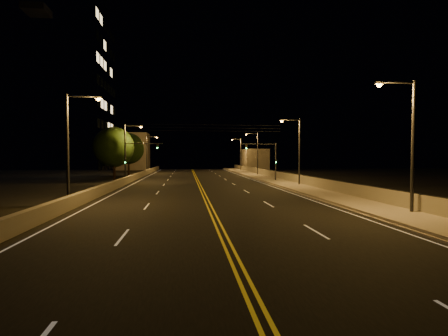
{
  "coord_description": "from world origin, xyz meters",
  "views": [
    {
      "loc": [
        -1.65,
        -13.29,
        3.6
      ],
      "look_at": [
        2.0,
        18.0,
        2.5
      ],
      "focal_mm": 26.0,
      "sensor_mm": 36.0,
      "label": 1
    }
  ],
  "objects": [
    {
      "name": "streetlight_4",
      "position": [
        -9.89,
        11.38,
        4.75
      ],
      "size": [
        2.55,
        0.28,
        8.12
      ],
      "color": "#2D2D33",
      "rests_on": "ground"
    },
    {
      "name": "tree_1",
      "position": [
        -14.71,
        47.97,
        3.99
      ],
      "size": [
        4.67,
        4.67,
        6.33
      ],
      "color": "black",
      "rests_on": "ground"
    },
    {
      "name": "streetlight_3",
      "position": [
        11.49,
        65.98,
        4.75
      ],
      "size": [
        2.55,
        0.28,
        8.12
      ],
      "color": "#2D2D33",
      "rests_on": "ground"
    },
    {
      "name": "ground",
      "position": [
        0.0,
        0.0,
        0.0
      ],
      "size": [
        160.0,
        160.0,
        0.0
      ],
      "primitive_type": "plane",
      "color": "black",
      "rests_on": "ground"
    },
    {
      "name": "parapet_rail",
      "position": [
        12.45,
        20.0,
        1.33
      ],
      "size": [
        0.06,
        120.0,
        0.06
      ],
      "primitive_type": "cylinder",
      "rotation": [
        1.57,
        0.0,
        0.0
      ],
      "color": "black",
      "rests_on": "parapet_wall"
    },
    {
      "name": "sidewalk",
      "position": [
        10.8,
        20.0,
        0.15
      ],
      "size": [
        3.6,
        120.0,
        0.3
      ],
      "primitive_type": "cube",
      "color": "gray",
      "rests_on": "ground"
    },
    {
      "name": "streetlight_1",
      "position": [
        11.49,
        24.14,
        4.75
      ],
      "size": [
        2.55,
        0.28,
        8.12
      ],
      "color": "#2D2D33",
      "rests_on": "ground"
    },
    {
      "name": "tree_2",
      "position": [
        -12.95,
        52.42,
        5.21
      ],
      "size": [
        6.1,
        6.1,
        8.26
      ],
      "color": "black",
      "rests_on": "ground"
    },
    {
      "name": "parapet_wall",
      "position": [
        12.45,
        20.0,
        0.8
      ],
      "size": [
        0.3,
        120.0,
        1.0
      ],
      "primitive_type": "cube",
      "color": "gray",
      "rests_on": "sidewalk"
    },
    {
      "name": "lane_markings",
      "position": [
        0.0,
        19.93,
        0.02
      ],
      "size": [
        17.32,
        116.0,
        0.0
      ],
      "color": "silver",
      "rests_on": "road"
    },
    {
      "name": "streetlight_6",
      "position": [
        -9.89,
        58.6,
        4.75
      ],
      "size": [
        2.55,
        0.28,
        8.12
      ],
      "color": "#2D2D33",
      "rests_on": "ground"
    },
    {
      "name": "overhead_wires",
      "position": [
        0.0,
        29.5,
        7.4
      ],
      "size": [
        22.0,
        0.03,
        0.83
      ],
      "color": "black"
    },
    {
      "name": "road",
      "position": [
        0.0,
        20.0,
        0.01
      ],
      "size": [
        18.0,
        120.0,
        0.02
      ],
      "primitive_type": "cube",
      "color": "black",
      "rests_on": "ground"
    },
    {
      "name": "traffic_signal_left",
      "position": [
        -8.74,
        31.63,
        3.58
      ],
      "size": [
        5.11,
        0.31,
        5.59
      ],
      "color": "#2D2D33",
      "rests_on": "ground"
    },
    {
      "name": "traffic_signal_right",
      "position": [
        9.94,
        31.63,
        3.58
      ],
      "size": [
        5.11,
        0.31,
        5.59
      ],
      "color": "#2D2D33",
      "rests_on": "ground"
    },
    {
      "name": "curb",
      "position": [
        8.93,
        20.0,
        0.07
      ],
      "size": [
        0.14,
        120.0,
        0.15
      ],
      "primitive_type": "cube",
      "color": "gray",
      "rests_on": "ground"
    },
    {
      "name": "tree_0",
      "position": [
        -12.32,
        36.42,
        5.05
      ],
      "size": [
        5.91,
        5.91,
        8.01
      ],
      "color": "black",
      "rests_on": "ground"
    },
    {
      "name": "distant_building_left",
      "position": [
        -16.0,
        77.84,
        5.0
      ],
      "size": [
        8.0,
        8.0,
        10.01
      ],
      "primitive_type": "cube",
      "color": "gray",
      "rests_on": "ground"
    },
    {
      "name": "streetlight_0",
      "position": [
        11.49,
        4.63,
        4.75
      ],
      "size": [
        2.55,
        0.28,
        8.12
      ],
      "color": "#2D2D33",
      "rests_on": "ground"
    },
    {
      "name": "streetlight_2",
      "position": [
        11.49,
        46.93,
        4.75
      ],
      "size": [
        2.55,
        0.28,
        8.12
      ],
      "color": "#2D2D33",
      "rests_on": "ground"
    },
    {
      "name": "distant_building_right",
      "position": [
        16.5,
        72.23,
        2.81
      ],
      "size": [
        6.0,
        10.0,
        5.62
      ],
      "primitive_type": "cube",
      "color": "gray",
      "rests_on": "ground"
    },
    {
      "name": "jersey_barrier",
      "position": [
        -9.56,
        20.0,
        0.46
      ],
      "size": [
        0.45,
        120.0,
        0.93
      ],
      "primitive_type": "cube",
      "color": "gray",
      "rests_on": "ground"
    },
    {
      "name": "building_tower",
      "position": [
        -28.14,
        49.02,
        14.64
      ],
      "size": [
        24.0,
        15.0,
        30.43
      ],
      "color": "gray",
      "rests_on": "ground"
    },
    {
      "name": "streetlight_5",
      "position": [
        -9.89,
        33.6,
        4.75
      ],
      "size": [
        2.55,
        0.28,
        8.12
      ],
      "color": "#2D2D33",
      "rests_on": "ground"
    }
  ]
}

